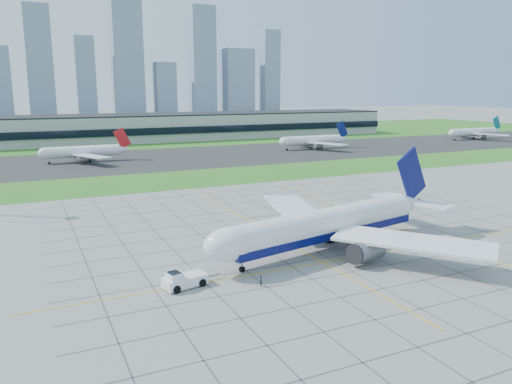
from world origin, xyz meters
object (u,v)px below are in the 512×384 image
crew_near (261,281)px  distant_jet_2 (313,140)px  distant_jet_1 (84,151)px  airliner (327,225)px  distant_jet_3 (474,132)px  pushback_tug (183,280)px

crew_near → distant_jet_2: size_ratio=0.04×
distant_jet_1 → distant_jet_2: (113.11, -0.33, 0.00)m
airliner → distant_jet_3: (203.41, 145.98, -0.46)m
pushback_tug → distant_jet_3: 278.96m
crew_near → distant_jet_1: bearing=13.0°
distant_jet_1 → distant_jet_3: bearing=0.4°
crew_near → distant_jet_3: distant_jet_3 is taller
airliner → pushback_tug: bearing=179.6°
distant_jet_2 → distant_jet_1: bearing=179.8°
distant_jet_1 → distant_jet_2: 113.11m
distant_jet_2 → pushback_tug: bearing=-127.6°
airliner → pushback_tug: size_ratio=5.72×
pushback_tug → distant_jet_2: bearing=40.5°
distant_jet_1 → crew_near: bearing=-87.0°
distant_jet_2 → distant_jet_3: size_ratio=1.00×
pushback_tug → crew_near: (11.10, -4.79, -0.34)m
distant_jet_1 → distant_jet_3: 230.93m
pushback_tug → distant_jet_1: bearing=77.1°
distant_jet_1 → distant_jet_3: size_ratio=1.00×
crew_near → pushback_tug: bearing=76.6°
pushback_tug → airliner: bearing=-0.4°
distant_jet_2 → crew_near: bearing=-124.1°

